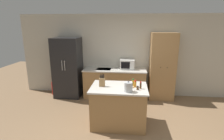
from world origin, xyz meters
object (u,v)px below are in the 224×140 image
knife_block (102,82)px  spice_bottle_tall_dark (138,88)px  spice_bottle_short_red (135,84)px  pantry_cabinet (162,67)px  refrigerator (68,68)px  spice_bottle_green_herb (129,85)px  kettle (128,87)px  microwave (127,64)px  spice_bottle_amber_oil (133,83)px  fire_extinguisher (54,88)px  spice_bottle_orange_cap (141,85)px  spice_bottle_pale_salt (131,85)px

knife_block → spice_bottle_tall_dark: bearing=-9.6°
spice_bottle_short_red → pantry_cabinet: bearing=62.1°
spice_bottle_tall_dark → spice_bottle_short_red: spice_bottle_short_red is taller
refrigerator → pantry_cabinet: pantry_cabinet is taller
pantry_cabinet → spice_bottle_short_red: pantry_cabinet is taller
spice_bottle_green_herb → kettle: size_ratio=0.40×
knife_block → microwave: bearing=73.0°
spice_bottle_amber_oil → fire_extinguisher: size_ratio=0.33×
refrigerator → spice_bottle_green_herb: (1.95, -1.52, 0.02)m
spice_bottle_orange_cap → kettle: kettle is taller
microwave → fire_extinguisher: (-2.42, -0.12, -0.85)m
refrigerator → spice_bottle_tall_dark: refrigerator is taller
spice_bottle_amber_oil → pantry_cabinet: bearing=59.6°
spice_bottle_tall_dark → spice_bottle_short_red: size_ratio=0.53×
microwave → knife_block: knife_block is taller
spice_bottle_short_red → kettle: bearing=-116.7°
refrigerator → spice_bottle_amber_oil: size_ratio=11.35×
spice_bottle_orange_cap → kettle: bearing=-143.3°
knife_block → spice_bottle_green_herb: 0.59m
refrigerator → pantry_cabinet: size_ratio=0.92×
spice_bottle_orange_cap → fire_extinguisher: size_ratio=0.32×
spice_bottle_tall_dark → pantry_cabinet: bearing=65.7°
knife_block → spice_bottle_orange_cap: size_ratio=1.81×
pantry_cabinet → kettle: 2.15m
refrigerator → fire_extinguisher: refrigerator is taller
pantry_cabinet → fire_extinguisher: (-3.49, -0.06, -0.80)m
refrigerator → spice_bottle_green_herb: refrigerator is taller
refrigerator → spice_bottle_green_herb: bearing=-38.0°
microwave → spice_bottle_orange_cap: size_ratio=2.72×
pantry_cabinet → spice_bottle_tall_dark: 1.95m
microwave → knife_block: size_ratio=1.50×
refrigerator → kettle: bearing=-43.0°
pantry_cabinet → spice_bottle_amber_oil: (-0.90, -1.54, -0.02)m
spice_bottle_tall_dark → spice_bottle_green_herb: bearing=139.5°
pantry_cabinet → spice_bottle_amber_oil: 1.78m
microwave → kettle: 1.97m
spice_bottle_short_red → spice_bottle_pale_salt: spice_bottle_short_red is taller
refrigerator → spice_bottle_orange_cap: size_ratio=11.56×
spice_bottle_tall_dark → spice_bottle_green_herb: 0.26m
pantry_cabinet → spice_bottle_pale_salt: (-0.94, -1.65, -0.05)m
microwave → refrigerator: bearing=-175.5°
pantry_cabinet → spice_bottle_orange_cap: (-0.74, -1.71, -0.02)m
pantry_cabinet → microwave: (-1.07, 0.06, 0.05)m
microwave → fire_extinguisher: microwave is taller
refrigerator → spice_bottle_orange_cap: (2.21, -1.62, 0.06)m
knife_block → spice_bottle_green_herb: size_ratio=3.24×
kettle → knife_block: bearing=156.2°
knife_block → spice_bottle_pale_salt: 0.65m
spice_bottle_pale_salt → spice_bottle_orange_cap: (0.20, -0.06, 0.03)m
refrigerator → microwave: bearing=4.5°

